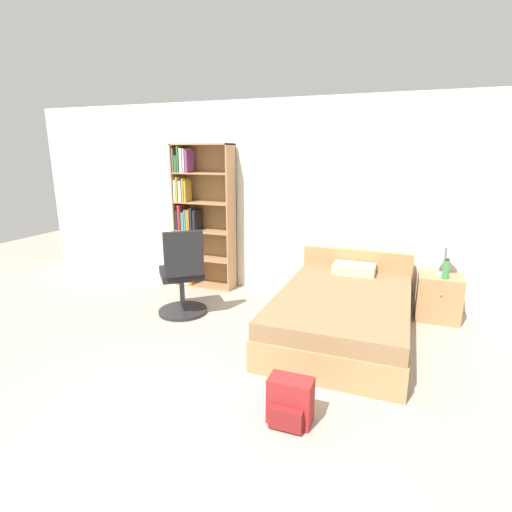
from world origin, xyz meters
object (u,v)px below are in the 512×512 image
object	(u,v)px
table_lamp	(447,241)
backpack_red	(290,402)
water_bottle	(446,269)
nightstand	(439,297)
office_chair	(182,278)
bookshelf	(197,217)
bed	(343,313)

from	to	relation	value
table_lamp	backpack_red	world-z (taller)	table_lamp
water_bottle	nightstand	bearing A→B (deg)	105.48
office_chair	table_lamp	xyz separation A→B (m)	(2.88, 0.98, 0.47)
bookshelf	water_bottle	bearing A→B (deg)	-3.66
office_chair	water_bottle	bearing A→B (deg)	16.99
bookshelf	bed	world-z (taller)	bookshelf
office_chair	table_lamp	bearing A→B (deg)	18.86
bed	backpack_red	xyz separation A→B (m)	(-0.12, -1.63, -0.08)
bookshelf	table_lamp	xyz separation A→B (m)	(3.27, -0.11, -0.08)
office_chair	nightstand	bearing A→B (deg)	19.03
water_bottle	bed	bearing A→B (deg)	-144.97
bed	water_bottle	bearing A→B (deg)	35.03
bed	office_chair	world-z (taller)	office_chair
office_chair	bed	bearing A→B (deg)	5.28
bookshelf	table_lamp	world-z (taller)	bookshelf
nightstand	table_lamp	bearing A→B (deg)	-14.26
bookshelf	office_chair	size ratio (longest dim) A/B	1.89
bookshelf	backpack_red	bearing A→B (deg)	-49.88
backpack_red	office_chair	bearing A→B (deg)	140.46
bookshelf	table_lamp	size ratio (longest dim) A/B	3.86
office_chair	water_bottle	xyz separation A→B (m)	(2.89, 0.88, 0.17)
bookshelf	table_lamp	bearing A→B (deg)	-1.93
backpack_red	nightstand	bearing A→B (deg)	65.58
water_bottle	backpack_red	world-z (taller)	water_bottle
water_bottle	backpack_red	size ratio (longest dim) A/B	0.67
bookshelf	bed	distance (m)	2.57
bookshelf	bed	bearing A→B (deg)	-22.08
nightstand	backpack_red	distance (m)	2.68
bookshelf	backpack_red	world-z (taller)	bookshelf
office_chair	backpack_red	world-z (taller)	office_chair
bed	backpack_red	distance (m)	1.63
backpack_red	table_lamp	bearing A→B (deg)	65.23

